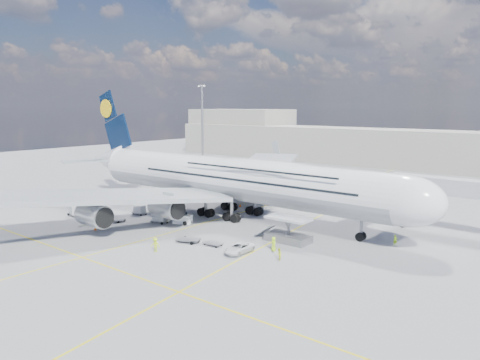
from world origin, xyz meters
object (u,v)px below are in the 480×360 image
Objects in this scene: dolly_nose_near at (188,240)px; cargo_loader at (287,233)px; dolly_nose_far at (213,243)px; cone_wing_left_outer at (259,190)px; cone_wing_right_inner at (98,220)px; cone_tail at (96,198)px; dolly_back at (75,210)px; crew_loader at (279,254)px; catering_truck_outer at (280,175)px; cone_wing_left_inner at (240,205)px; crew_van at (274,244)px; cone_wing_right_outer at (95,228)px; light_mast at (202,128)px; baggage_tug at (183,219)px; catering_truck_inner at (262,186)px; jet_bridge at (422,188)px; dolly_row_c at (160,217)px; dolly_row_b at (117,219)px; service_van at (239,248)px; dolly_row_a at (139,210)px; crew_nose at (395,240)px; crew_tug at (155,245)px; crew_wing at (84,219)px.

cargo_loader is at bearing 17.49° from dolly_nose_near.
dolly_nose_far is 4.47× the size of cone_wing_left_outer.
cone_tail is (-16.75, 10.88, 0.07)m from cone_wing_right_inner.
dolly_back is at bearing -164.62° from cargo_loader.
crew_loader is (42.20, 2.93, -0.22)m from dolly_back.
cone_wing_left_inner is at bearing -78.33° from catering_truck_outer.
crew_loader is 0.80× the size of crew_van.
cone_wing_right_outer is 0.92× the size of cone_tail.
baggage_tug is at bearing -49.80° from light_mast.
light_mast is at bearing 142.84° from catering_truck_inner.
dolly_row_c is (-35.70, -22.42, -5.85)m from jet_bridge.
dolly_row_c is at bearing 34.16° from cone_wing_right_inner.
cargo_loader is at bearing -62.56° from catering_truck_outer.
service_van is at bearing 11.94° from dolly_row_b.
service_van is 29.55m from cone_wing_right_inner.
dolly_row_a is 31.34m from crew_van.
light_mast is 28.68m from catering_truck_outer.
cone_wing_right_inner is at bearing 158.39° from crew_nose.
service_van is (17.26, -6.28, -0.19)m from baggage_tug.
cone_wing_right_inner is at bearing 160.26° from dolly_nose_near.
cone_wing_right_outer is at bearing 65.65° from crew_van.
jet_bridge is 6.67× the size of dolly_row_a.
crew_van is (23.73, -0.52, -0.02)m from dolly_row_c.
cone_wing_right_inner is 5.67m from cone_wing_right_outer.
jet_bridge is 5.51× the size of baggage_tug.
service_van is 2.41× the size of crew_tug.
crew_tug is at bearing -51.48° from light_mast.
jet_bridge is 41.58m from crew_tug.
dolly_nose_far is (22.40, -0.08, -0.06)m from dolly_row_b.
catering_truck_inner is at bearing -3.46° from crew_van.
crew_van reaches higher than dolly_back.
dolly_nose_far is 5.08m from service_van.
service_van reaches higher than dolly_nose_far.
dolly_back is 6.95m from cone_wing_right_inner.
dolly_nose_near is at bearing -77.45° from catering_truck_outer.
light_mast is at bearing 131.39° from dolly_row_b.
dolly_row_c is 5.69× the size of cone_wing_right_outer.
baggage_tug is (37.53, -44.41, -12.35)m from light_mast.
dolly_nose_far is 1.43× the size of crew_wing.
baggage_tug is 33.32m from cone_wing_left_outer.
crew_nose is (43.47, -34.98, -1.14)m from catering_truck_outer.
service_van is at bearing -18.32° from dolly_nose_near.
baggage_tug is at bearing 33.33° from cone_wing_right_inner.
dolly_nose_far is (-20.07, -26.27, -6.54)m from jet_bridge.
crew_wing is 1.00× the size of crew_van.
cargo_loader is 14.67× the size of cone_wing_right_outer.
jet_bridge is 29.78× the size of cone_tail.
crew_wing is at bearing -157.13° from cargo_loader.
crew_tug reaches higher than dolly_back.
crew_van is 3.38× the size of cone_wing_right_outer.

